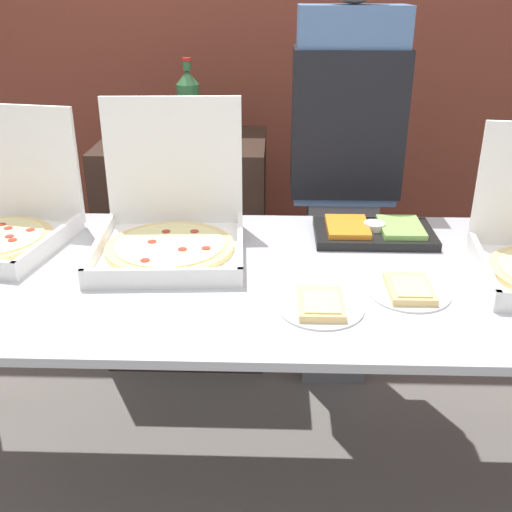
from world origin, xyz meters
name	(u,v)px	position (x,y,z in m)	size (l,w,h in m)	color
ground_plane	(256,489)	(0.00, 0.00, 0.00)	(16.00, 16.00, 0.00)	slate
brick_wall_behind	(266,37)	(0.00, 1.70, 1.40)	(10.00, 0.06, 2.80)	brown
buffet_table	(256,297)	(0.00, 0.00, 0.78)	(2.46, 0.95, 0.87)	#B7BABF
pizza_box_far_left	(171,225)	(-0.28, 0.16, 0.95)	(0.48, 0.50, 0.45)	white
pizza_box_far_right	(1,220)	(-0.85, 0.20, 0.95)	(0.49, 0.50, 0.42)	white
paper_plate_front_center	(321,305)	(0.18, -0.22, 0.88)	(0.23, 0.23, 0.03)	white
paper_plate_front_right	(409,290)	(0.43, -0.13, 0.88)	(0.22, 0.22, 0.03)	white
veggie_tray	(374,232)	(0.39, 0.27, 0.89)	(0.40, 0.24, 0.05)	black
sideboard_podium	(189,247)	(-0.35, 0.99, 0.51)	(0.72, 0.58, 1.03)	black
soda_bottle	(189,103)	(-0.33, 1.04, 1.18)	(0.10, 0.10, 0.34)	#2D6638
soda_can_silver	(152,135)	(-0.45, 0.81, 1.09)	(0.07, 0.07, 0.12)	silver
person_server_vest	(344,161)	(0.33, 0.73, 1.01)	(0.42, 0.24, 1.78)	slate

